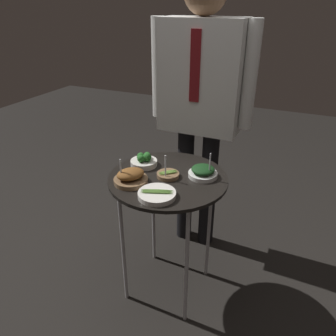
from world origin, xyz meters
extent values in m
plane|color=black|center=(0.00, 0.00, 0.00)|extent=(8.00, 8.00, 0.00)
cylinder|color=black|center=(0.00, 0.00, 0.75)|extent=(0.61, 0.61, 0.02)
cylinder|color=#B7B7BC|center=(0.18, -0.18, 0.37)|extent=(0.02, 0.02, 0.74)
cylinder|color=#B7B7BC|center=(-0.18, -0.18, 0.37)|extent=(0.02, 0.02, 0.74)
cylinder|color=#B7B7BC|center=(0.18, 0.18, 0.37)|extent=(0.02, 0.02, 0.74)
cylinder|color=#B7B7BC|center=(-0.18, 0.18, 0.37)|extent=(0.02, 0.02, 0.74)
cylinder|color=brown|center=(0.00, 0.00, 0.77)|extent=(0.12, 0.12, 0.02)
ellipsoid|color=#7AA847|center=(0.01, -0.01, 0.79)|extent=(0.08, 0.07, 0.01)
ellipsoid|color=#7AA847|center=(0.00, 0.00, 0.79)|extent=(0.08, 0.07, 0.01)
ellipsoid|color=#7AA847|center=(-0.01, 0.01, 0.79)|extent=(0.08, 0.07, 0.01)
cylinder|color=silver|center=(0.00, -0.03, 0.83)|extent=(0.01, 0.01, 0.13)
cylinder|color=silver|center=(0.03, -0.20, 0.77)|extent=(0.18, 0.18, 0.02)
ellipsoid|color=#5B8938|center=(0.04, -0.21, 0.79)|extent=(0.14, 0.06, 0.01)
ellipsoid|color=#5B8938|center=(0.03, -0.20, 0.79)|extent=(0.14, 0.06, 0.01)
ellipsoid|color=#5B8938|center=(0.03, -0.19, 0.79)|extent=(0.14, 0.06, 0.01)
cylinder|color=silver|center=(-0.17, 0.06, 0.78)|extent=(0.15, 0.15, 0.03)
sphere|color=#236023|center=(-0.15, 0.06, 0.82)|extent=(0.05, 0.05, 0.05)
sphere|color=#236023|center=(-0.17, 0.10, 0.81)|extent=(0.04, 0.04, 0.04)
sphere|color=#236023|center=(-0.19, 0.06, 0.81)|extent=(0.04, 0.04, 0.04)
sphere|color=#236023|center=(-0.18, 0.04, 0.81)|extent=(0.04, 0.04, 0.04)
cylinder|color=white|center=(0.16, 0.07, 0.77)|extent=(0.15, 0.15, 0.02)
ellipsoid|color=#143816|center=(0.16, 0.07, 0.80)|extent=(0.12, 0.12, 0.04)
cylinder|color=silver|center=(0.20, 0.06, 0.83)|extent=(0.01, 0.01, 0.14)
cylinder|color=brown|center=(-0.14, -0.13, 0.77)|extent=(0.17, 0.17, 0.02)
ellipsoid|color=brown|center=(-0.14, -0.13, 0.81)|extent=(0.17, 0.17, 0.05)
cylinder|color=silver|center=(-0.17, -0.16, 0.83)|extent=(0.01, 0.01, 0.13)
cylinder|color=black|center=(-0.09, 0.50, 0.42)|extent=(0.11, 0.11, 0.85)
cylinder|color=black|center=(0.07, 0.50, 0.42)|extent=(0.11, 0.11, 0.85)
cube|color=silver|center=(-0.01, 0.50, 1.17)|extent=(0.48, 0.23, 0.64)
cube|color=maroon|center=(-0.01, 0.38, 1.24)|extent=(0.06, 0.01, 0.38)
cylinder|color=silver|center=(-0.29, 0.50, 1.19)|extent=(0.08, 0.08, 0.59)
cylinder|color=silver|center=(0.27, 0.50, 1.19)|extent=(0.08, 0.08, 0.59)
camera|label=1|loc=(0.60, -1.34, 1.57)|focal=35.00mm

